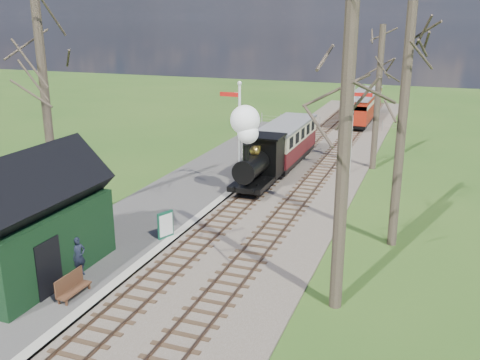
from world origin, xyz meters
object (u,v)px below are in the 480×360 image
(station_shed, at_px, (30,223))
(person, at_px, (79,256))
(red_carriage_b, at_px, (367,102))
(locomotive, at_px, (256,153))
(semaphore_far, at_px, (353,122))
(red_carriage_a, at_px, (359,111))
(semaphore_near, at_px, (238,130))
(bench, at_px, (71,286))
(sign_board, at_px, (166,225))
(coach, at_px, (286,141))

(station_shed, bearing_deg, person, 19.62)
(station_shed, relative_size, red_carriage_b, 1.20)
(locomotive, relative_size, red_carriage_b, 0.94)
(semaphore_far, relative_size, locomotive, 1.16)
(locomotive, xyz_separation_m, red_carriage_a, (2.61, 20.30, -0.71))
(semaphore_near, relative_size, bench, 4.34)
(person, bearing_deg, bench, -129.83)
(locomotive, bearing_deg, bench, -98.55)
(station_shed, distance_m, bench, 2.93)
(station_shed, xyz_separation_m, sign_board, (2.86, 4.82, -1.48))
(semaphore_near, relative_size, coach, 0.79)
(semaphore_far, relative_size, person, 3.78)
(red_carriage_b, bearing_deg, coach, -97.51)
(red_carriage_b, bearing_deg, bench, -96.74)
(red_carriage_b, height_order, person, red_carriage_b)
(coach, relative_size, sign_board, 6.64)
(semaphore_near, distance_m, red_carriage_b, 26.86)
(red_carriage_a, bearing_deg, bench, -97.82)
(red_carriage_a, xyz_separation_m, person, (-5.35, -32.51, -0.58))
(red_carriage_a, relative_size, bench, 3.66)
(bench, xyz_separation_m, person, (-0.70, 1.39, 0.37))
(sign_board, bearing_deg, coach, 84.14)
(red_carriage_a, bearing_deg, station_shed, -101.78)
(red_carriage_b, relative_size, sign_board, 4.43)
(semaphore_near, distance_m, red_carriage_a, 21.43)
(semaphore_far, relative_size, red_carriage_b, 1.09)
(red_carriage_a, bearing_deg, locomotive, -97.33)
(semaphore_far, xyz_separation_m, person, (-7.13, -17.45, -2.39))
(station_shed, height_order, coach, station_shed)
(bench, bearing_deg, sign_board, 83.76)
(person, bearing_deg, red_carriage_a, 14.13)
(red_carriage_b, distance_m, sign_board, 33.99)
(bench, bearing_deg, person, 116.68)
(semaphore_near, height_order, bench, semaphore_near)
(station_shed, xyz_separation_m, bench, (2.24, -0.83, -1.69))
(red_carriage_b, distance_m, person, 38.39)
(red_carriage_b, bearing_deg, red_carriage_a, -90.00)
(red_carriage_a, distance_m, red_carriage_b, 5.50)
(station_shed, bearing_deg, red_carriage_b, 79.86)
(locomotive, xyz_separation_m, sign_board, (-1.43, -7.94, -1.46))
(red_carriage_b, bearing_deg, locomotive, -95.78)
(sign_board, bearing_deg, semaphore_near, 84.68)
(red_carriage_a, height_order, sign_board, red_carriage_a)
(semaphore_near, bearing_deg, coach, 83.58)
(station_shed, distance_m, semaphore_far, 20.01)
(person, bearing_deg, semaphore_far, 1.27)
(red_carriage_a, bearing_deg, semaphore_far, -83.28)
(semaphore_far, bearing_deg, station_shed, -115.72)
(bench, bearing_deg, station_shed, 159.59)
(semaphore_far, xyz_separation_m, locomotive, (-4.39, -5.24, -1.10))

